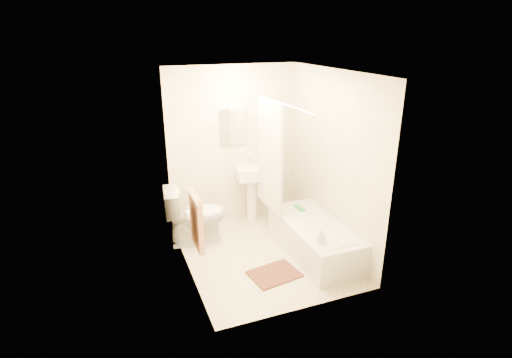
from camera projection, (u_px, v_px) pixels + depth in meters
name	position (u px, v px, depth m)	size (l,w,h in m)	color
floor	(263.00, 254.00, 5.40)	(2.40, 2.40, 0.00)	beige
ceiling	(264.00, 72.00, 4.56)	(2.40, 2.40, 0.00)	white
wall_back	(233.00, 146.00, 6.03)	(2.00, 0.02, 2.40)	beige
wall_left	(184.00, 181.00, 4.64)	(0.02, 2.40, 2.40)	beige
wall_right	(333.00, 162.00, 5.32)	(0.02, 2.40, 2.40)	beige
mirror	(233.00, 127.00, 5.91)	(0.40, 0.03, 0.55)	white
curtain_rod	(283.00, 104.00, 4.89)	(0.03, 0.03, 1.70)	silver
shower_curtain	(270.00, 156.00, 5.51)	(0.04, 0.80, 1.55)	silver
towel_bar	(192.00, 196.00, 4.47)	(0.02, 0.02, 0.60)	silver
towel	(196.00, 221.00, 4.59)	(0.06, 0.45, 0.66)	#CC7266
toilet_paper	(190.00, 214.00, 4.95)	(0.12, 0.12, 0.11)	white
toilet	(195.00, 215.00, 5.59)	(0.47, 0.84, 0.82)	white
sink	(252.00, 191.00, 6.24)	(0.49, 0.39, 0.97)	white
bathtub	(314.00, 238.00, 5.37)	(0.68, 1.55, 0.44)	silver
bath_mat	(274.00, 274.00, 4.94)	(0.59, 0.45, 0.02)	#482119
soap_bottle	(321.00, 236.00, 4.77)	(0.09, 0.09, 0.21)	silver
scrub_brush	(300.00, 208.00, 5.70)	(0.07, 0.22, 0.04)	green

